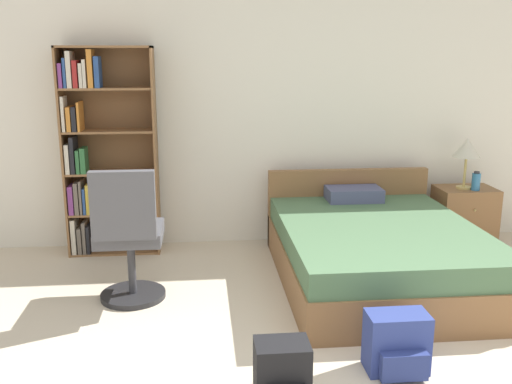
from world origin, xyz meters
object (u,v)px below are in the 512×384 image
Objects in this scene: bookshelf at (99,150)px; table_lamp at (467,149)px; office_chair at (128,238)px; water_bottle at (476,181)px; backpack_blue at (397,344)px; nightstand at (464,216)px; backpack_black at (282,376)px; bed at (375,250)px.

table_lamp is at bearing -2.01° from bookshelf.
office_chair is 3.27m from water_bottle.
office_chair is at bearing 146.06° from backpack_blue.
table_lamp reaches higher than nightstand.
office_chair is at bearing -72.25° from bookshelf.
backpack_black is (-2.14, -2.46, -0.11)m from nightstand.
bookshelf is 3.37× the size of nightstand.
water_bottle is at bearing 55.02° from backpack_blue.
table_lamp is at bearing 19.30° from office_chair.
office_chair is 2.02m from backpack_blue.
bookshelf reaches higher than table_lamp.
nightstand is 2.62m from backpack_blue.
bed is at bearing -144.06° from table_lamp.
office_chair is at bearing -160.62° from nightstand.
nightstand is 3.26m from backpack_black.
nightstand is at bearing 19.38° from office_chair.
bookshelf is at bearing 178.32° from nightstand.
backpack_blue is (-0.29, -1.38, -0.09)m from bed.
office_chair reaches higher than backpack_black.
table_lamp is at bearing 35.94° from bed.
backpack_black is (-2.18, -2.37, -0.47)m from water_bottle.
nightstand is (3.46, -0.10, -0.68)m from bookshelf.
table_lamp is 1.36× the size of backpack_blue.
water_bottle is at bearing 17.53° from office_chair.
backpack_black is (0.94, -1.38, -0.34)m from office_chair.
nightstand is 1.56× the size of backpack_blue.
bookshelf is 2.59m from bed.
backpack_blue is at bearing -123.04° from nightstand.
bookshelf is 1.32m from office_chair.
backpack_black is at bearing -62.85° from bookshelf.
nightstand is 3.09× the size of water_bottle.
bed is at bearing -144.36° from nightstand.
bookshelf is at bearing 177.99° from table_lamp.
bookshelf is 3.52m from nightstand.
water_bottle is (1.18, 0.72, 0.39)m from bed.
nightstand is at bearing 35.64° from bed.
nightstand is 0.66m from table_lamp.
water_bottle is (0.04, -0.10, 0.36)m from nightstand.
bookshelf is at bearing 158.38° from bed.
table_lamp is 1.37× the size of backpack_black.
backpack_black is (1.31, -2.56, -0.79)m from bookshelf.
bookshelf is 1.80× the size of office_chair.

